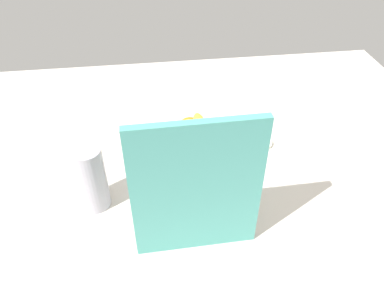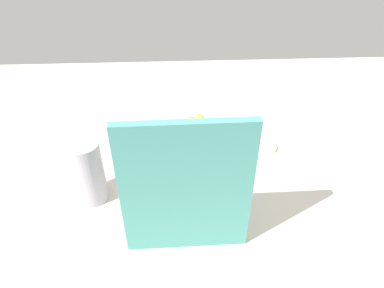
# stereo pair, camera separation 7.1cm
# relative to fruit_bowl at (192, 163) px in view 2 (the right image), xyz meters

# --- Properties ---
(ground_plane) EXTENTS (1.80, 1.40, 0.03)m
(ground_plane) POSITION_rel_fruit_bowl_xyz_m (0.01, -0.00, -0.05)
(ground_plane) COLOR beige
(fruit_bowl) EXTENTS (0.26, 0.26, 0.06)m
(fruit_bowl) POSITION_rel_fruit_bowl_xyz_m (0.00, 0.00, 0.00)
(fruit_bowl) COLOR silver
(fruit_bowl) RESTS_ON ground_plane
(orange_front_left) EXTENTS (0.08, 0.08, 0.08)m
(orange_front_left) POSITION_rel_fruit_bowl_xyz_m (0.05, -0.01, 0.07)
(orange_front_left) COLOR orange
(orange_front_left) RESTS_ON fruit_bowl
(orange_front_right) EXTENTS (0.08, 0.08, 0.08)m
(orange_front_right) POSITION_rel_fruit_bowl_xyz_m (0.01, 0.06, 0.07)
(orange_front_right) COLOR orange
(orange_front_right) RESTS_ON fruit_bowl
(orange_center) EXTENTS (0.08, 0.08, 0.08)m
(orange_center) POSITION_rel_fruit_bowl_xyz_m (-0.05, -0.00, 0.07)
(orange_center) COLOR orange
(orange_center) RESTS_ON fruit_bowl
(orange_back_left) EXTENTS (0.08, 0.08, 0.08)m
(orange_back_left) POSITION_rel_fruit_bowl_xyz_m (-0.00, -0.07, 0.07)
(orange_back_left) COLOR orange
(orange_back_left) RESTS_ON fruit_bowl
(banana_bunch) EXTENTS (0.16, 0.17, 0.11)m
(banana_bunch) POSITION_rel_fruit_bowl_xyz_m (-0.03, 0.01, 0.08)
(banana_bunch) COLOR yellow
(banana_bunch) RESTS_ON fruit_bowl
(cutting_board) EXTENTS (0.28, 0.02, 0.36)m
(cutting_board) POSITION_rel_fruit_bowl_xyz_m (0.02, 0.25, 0.15)
(cutting_board) COLOR teal
(cutting_board) RESTS_ON ground_plane
(thermos_tumbler) EXTENTS (0.08, 0.08, 0.19)m
(thermos_tumbler) POSITION_rel_fruit_bowl_xyz_m (0.27, 0.09, 0.06)
(thermos_tumbler) COLOR #B7B0BF
(thermos_tumbler) RESTS_ON ground_plane
(jar_lid) EXTENTS (0.07, 0.07, 0.01)m
(jar_lid) POSITION_rel_fruit_bowl_xyz_m (-0.23, -0.10, -0.03)
(jar_lid) COLOR white
(jar_lid) RESTS_ON ground_plane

